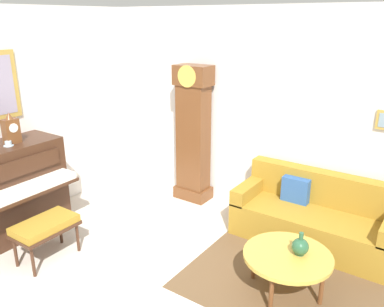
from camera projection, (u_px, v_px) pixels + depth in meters
name	position (u px, v px, depth m)	size (l,w,h in m)	color
ground_plane	(152.00, 301.00, 3.95)	(6.40, 6.00, 0.10)	beige
wall_back	(264.00, 114.00, 5.33)	(5.30, 0.13, 2.80)	silver
area_rug	(286.00, 286.00, 4.10)	(2.10, 1.50, 0.01)	brown
piano	(5.00, 193.00, 4.85)	(0.87, 1.44, 1.19)	#3D2316
piano_bench	(45.00, 227.00, 4.44)	(0.42, 0.70, 0.48)	#3D2316
grandfather_clock	(193.00, 138.00, 5.81)	(0.52, 0.34, 2.03)	brown
couch	(314.00, 218.00, 4.84)	(1.90, 0.80, 0.84)	olive
coffee_table	(288.00, 257.00, 3.90)	(0.88, 0.88, 0.43)	gold
mantel_clock	(11.00, 129.00, 4.75)	(0.13, 0.18, 0.38)	brown
teacup	(8.00, 144.00, 4.69)	(0.12, 0.12, 0.06)	#ADC6D6
green_jug	(300.00, 246.00, 3.87)	(0.17, 0.17, 0.24)	#234C33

